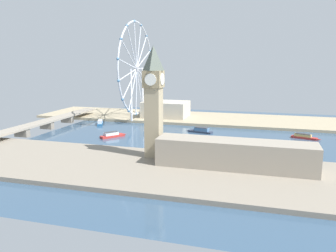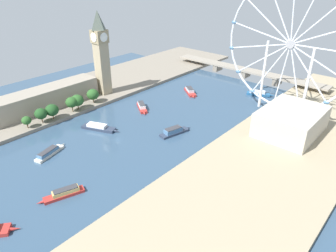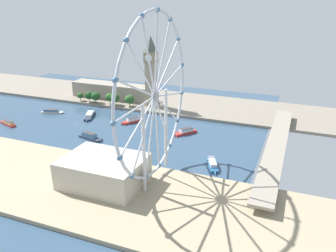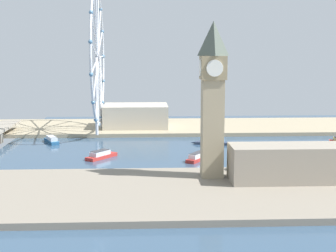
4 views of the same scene
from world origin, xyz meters
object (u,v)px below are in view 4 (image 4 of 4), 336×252
(tour_boat_3, at_px, (101,155))
(tour_boat_7, at_px, (51,140))
(tour_boat_0, at_px, (213,141))
(parliament_block, at_px, (332,163))
(riverside_hall, at_px, (136,116))
(ferris_wheel, at_px, (98,58))
(tour_boat_5, at_px, (198,157))
(tour_boat_6, at_px, (278,156))
(clock_tower, at_px, (213,97))

(tour_boat_3, bearing_deg, tour_boat_7, 73.22)
(tour_boat_0, bearing_deg, parliament_block, 123.83)
(tour_boat_0, relative_size, tour_boat_7, 1.11)
(riverside_hall, distance_m, tour_boat_3, 117.00)
(parliament_block, xyz_separation_m, ferris_wheel, (166.15, 133.37, 50.69))
(tour_boat_7, bearing_deg, tour_boat_5, -146.82)
(parliament_block, height_order, tour_boat_6, parliament_block)
(clock_tower, bearing_deg, tour_boat_6, -42.50)
(clock_tower, bearing_deg, ferris_wheel, 25.25)
(ferris_wheel, relative_size, riverside_hall, 2.12)
(ferris_wheel, distance_m, tour_boat_5, 138.83)
(tour_boat_6, height_order, tour_boat_7, tour_boat_7)
(tour_boat_0, bearing_deg, clock_tower, 94.82)
(ferris_wheel, xyz_separation_m, tour_boat_3, (-92.83, -9.57, -60.83))
(parliament_block, height_order, riverside_hall, riverside_hall)
(clock_tower, distance_m, tour_boat_0, 116.17)
(tour_boat_3, relative_size, tour_boat_5, 1.03)
(clock_tower, bearing_deg, tour_boat_0, -8.16)
(tour_boat_0, bearing_deg, tour_boat_6, 137.22)
(tour_boat_5, bearing_deg, clock_tower, -144.80)
(tour_boat_3, distance_m, tour_boat_5, 62.68)
(tour_boat_3, bearing_deg, ferris_wheel, 42.46)
(tour_boat_0, xyz_separation_m, tour_boat_7, (12.33, 121.26, -0.23))
(tour_boat_0, distance_m, tour_boat_7, 121.89)
(tour_boat_7, bearing_deg, parliament_block, -152.44)
(tour_boat_3, bearing_deg, parliament_block, -84.06)
(parliament_block, xyz_separation_m, tour_boat_5, (63.88, 61.84, -10.11))
(ferris_wheel, relative_size, tour_boat_3, 4.63)
(tour_boat_0, xyz_separation_m, tour_boat_6, (-51.73, -35.20, -0.47))
(tour_boat_3, height_order, tour_boat_5, tour_boat_3)
(riverside_hall, bearing_deg, clock_tower, -166.32)
(clock_tower, bearing_deg, tour_boat_7, 41.63)
(ferris_wheel, distance_m, tour_boat_3, 111.40)
(tour_boat_3, relative_size, tour_boat_7, 0.94)
(parliament_block, distance_m, riverside_hall, 214.54)
(ferris_wheel, bearing_deg, riverside_hall, -53.96)
(clock_tower, xyz_separation_m, tour_boat_3, (62.18, 63.54, -43.07))
(tour_boat_7, bearing_deg, tour_boat_6, -136.60)
(riverside_hall, bearing_deg, ferris_wheel, 126.04)
(riverside_hall, height_order, tour_boat_6, riverside_hall)
(tour_boat_5, xyz_separation_m, tour_boat_6, (2.39, -52.10, -0.35))
(clock_tower, xyz_separation_m, tour_boat_7, (119.18, 105.94, -43.15))
(ferris_wheel, height_order, riverside_hall, ferris_wheel)
(riverside_hall, distance_m, tour_boat_0, 91.75)
(riverside_hall, bearing_deg, parliament_block, -151.21)
(ferris_wheel, height_order, tour_boat_3, ferris_wheel)
(tour_boat_0, height_order, tour_boat_7, tour_boat_0)
(clock_tower, height_order, ferris_wheel, ferris_wheel)
(riverside_hall, bearing_deg, tour_boat_6, -142.46)
(ferris_wheel, bearing_deg, tour_boat_6, -128.93)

